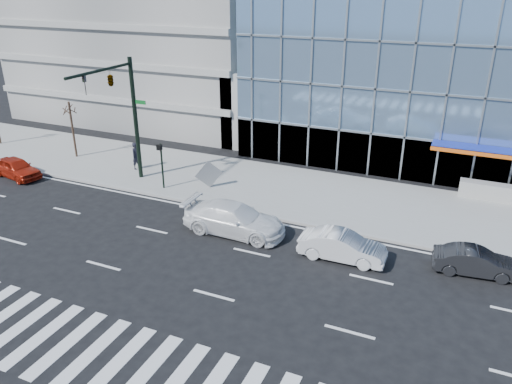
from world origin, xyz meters
TOP-DOWN VIEW (x-y plane):
  - ground at (0.00, 0.00)m, footprint 160.00×160.00m
  - sidewalk at (0.00, 8.00)m, footprint 120.00×8.00m
  - parking_garage at (-20.00, 26.00)m, footprint 24.00×24.00m
  - ramp_block at (-6.00, 18.00)m, footprint 6.00×8.00m
  - traffic_signal at (-11.00, 4.57)m, footprint 1.14×5.74m
  - ped_signal_post at (-8.50, 4.94)m, footprint 0.30×0.33m
  - street_tree_near at (-18.00, 7.50)m, footprint 1.10×1.10m
  - white_suv at (-1.73, 1.58)m, footprint 5.63×2.32m
  - white_sedan at (4.27, 1.25)m, footprint 4.26×1.57m
  - dark_sedan at (10.27, 2.45)m, footprint 3.95×1.80m
  - red_sedan at (-18.95, 2.80)m, footprint 4.25×2.35m
  - pedestrian at (-12.18, 7.18)m, footprint 0.54×0.75m
  - tilted_panel at (-5.83, 6.23)m, footprint 1.43×1.25m

SIDE VIEW (x-z plane):
  - ground at x=0.00m, z-range 0.00..0.00m
  - sidewalk at x=0.00m, z-range 0.00..0.15m
  - dark_sedan at x=10.27m, z-range 0.00..1.26m
  - red_sedan at x=-18.95m, z-range 0.00..1.37m
  - white_sedan at x=4.27m, z-range 0.00..1.39m
  - white_suv at x=-1.73m, z-range 0.00..1.63m
  - tilted_panel at x=-5.83m, z-range 0.15..1.99m
  - pedestrian at x=-12.18m, z-range 0.15..2.07m
  - ped_signal_post at x=-8.50m, z-range 0.64..3.64m
  - ramp_block at x=-6.00m, z-range 0.00..6.00m
  - street_tree_near at x=-18.00m, z-range 1.66..5.89m
  - traffic_signal at x=-11.00m, z-range 2.16..10.16m
  - parking_garage at x=-20.00m, z-range 0.00..20.00m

